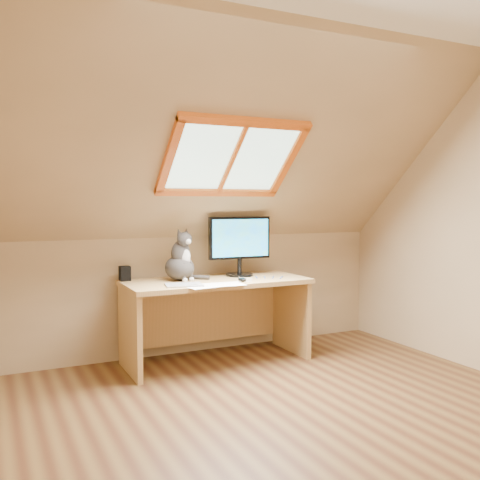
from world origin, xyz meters
TOP-DOWN VIEW (x-y plane):
  - ground at (0.00, 0.00)m, footprint 3.50×3.50m
  - room_shell at (0.00, -0.09)m, footprint 3.52×3.52m
  - desk at (0.02, 1.44)m, footprint 1.48×0.65m
  - monitor at (0.28, 1.49)m, footprint 0.54×0.23m
  - cat at (-0.26, 1.46)m, footprint 0.31×0.34m
  - desk_speaker at (-0.66, 1.63)m, footprint 0.08×0.08m
  - graphics_tablet at (-0.33, 1.19)m, footprint 0.30×0.24m
  - mouse at (0.16, 1.19)m, footprint 0.06×0.10m
  - papers at (-0.10, 1.12)m, footprint 0.33×0.27m
  - cables at (0.35, 1.26)m, footprint 0.51×0.26m

SIDE VIEW (x-z plane):
  - ground at x=0.00m, z-range 0.00..0.00m
  - desk at x=0.02m, z-range 0.12..0.80m
  - papers at x=-0.10m, z-range 0.67..0.68m
  - cables at x=0.35m, z-range 0.67..0.68m
  - graphics_tablet at x=-0.33m, z-range 0.67..0.69m
  - mouse at x=0.16m, z-range 0.67..0.71m
  - desk_speaker at x=-0.66m, z-range 0.67..0.79m
  - cat at x=-0.26m, z-range 0.61..1.04m
  - monitor at x=0.28m, z-range 0.71..1.21m
  - room_shell at x=0.00m, z-range 0.23..2.64m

